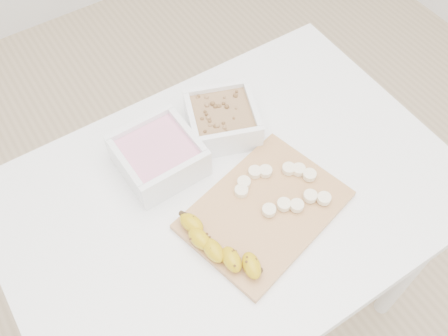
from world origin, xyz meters
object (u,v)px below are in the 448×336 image
table (231,214)px  banana (221,248)px  bowl_yogurt (158,155)px  cutting_board (265,210)px  bowl_granola (222,119)px

table → banana: bearing=-131.9°
table → bowl_yogurt: 0.22m
cutting_board → table: bearing=112.8°
bowl_yogurt → banana: (-0.00, -0.26, -0.01)m
banana → cutting_board: bearing=5.7°
table → cutting_board: 0.13m
cutting_board → banana: 0.14m
bowl_yogurt → cutting_board: size_ratio=0.53×
table → cutting_board: (0.03, -0.08, 0.10)m
bowl_yogurt → bowl_granola: 0.18m
cutting_board → banana: banana is taller
bowl_yogurt → banana: 0.26m
bowl_granola → cutting_board: bearing=-101.1°
table → banana: size_ratio=5.00×
bowl_yogurt → banana: bowl_yogurt is taller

